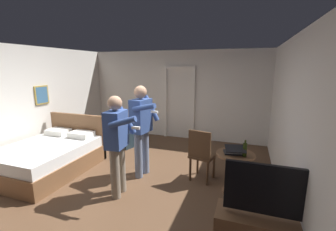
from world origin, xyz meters
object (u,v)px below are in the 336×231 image
laptop (234,151)px  person_blue_shirt (117,140)px  bed (50,156)px  bottle_on_table (245,149)px  wooden_chair (201,153)px  suitcase_small (125,135)px  side_table (235,166)px  person_striped_shirt (142,125)px  suitcase_dark (122,139)px

laptop → person_blue_shirt: 1.91m
bed → laptop: bearing=5.0°
bottle_on_table → wooden_chair: 0.85m
wooden_chair → suitcase_small: wooden_chair is taller
person_blue_shirt → suitcase_small: bearing=117.7°
bottle_on_table → side_table: bearing=150.3°
side_table → bed: bearing=-174.3°
person_blue_shirt → person_striped_shirt: person_striped_shirt is taller
side_table → bottle_on_table: size_ratio=2.60×
side_table → person_striped_shirt: bearing=177.9°
person_striped_shirt → bed: bearing=-167.3°
bottle_on_table → person_striped_shirt: 1.89m
bed → laptop: 3.65m
bed → person_blue_shirt: 1.97m
wooden_chair → suitcase_small: (-2.41, 1.42, -0.31)m
person_blue_shirt → bottle_on_table: bearing=17.8°
side_table → person_blue_shirt: bearing=-158.7°
bed → suitcase_small: (0.60, 1.99, -0.07)m
laptop → side_table: bearing=64.3°
bed → suitcase_small: 2.08m
laptop → person_striped_shirt: 1.74m
laptop → bottle_on_table: size_ratio=1.45×
person_blue_shirt → person_striped_shirt: bearing=85.4°
laptop → suitcase_dark: size_ratio=0.63×
bed → suitcase_small: bearing=73.1°
laptop → suitcase_dark: bearing=154.1°
wooden_chair → person_striped_shirt: person_striped_shirt is taller
person_blue_shirt → suitcase_dark: (-1.17, 2.09, -0.74)m
laptop → person_striped_shirt: (-1.72, 0.11, 0.27)m
laptop → suitcase_dark: 3.32m
wooden_chair → person_blue_shirt: size_ratio=0.59×
person_striped_shirt → suitcase_small: person_striped_shirt is taller
side_table → bottle_on_table: bottle_on_table is taller
side_table → suitcase_small: size_ratio=1.47×
person_blue_shirt → laptop: bearing=20.4°
person_striped_shirt → suitcase_small: 2.17m
wooden_chair → suitcase_small: bearing=149.5°
person_striped_shirt → bottle_on_table: bearing=-4.4°
person_striped_shirt → suitcase_dark: person_striped_shirt is taller
bottle_on_table → person_striped_shirt: (-1.88, 0.15, 0.21)m
bed → wooden_chair: 3.08m
wooden_chair → person_blue_shirt: 1.55m
side_table → suitcase_dark: side_table is taller
bottle_on_table → wooden_chair: wooden_chair is taller
suitcase_dark → suitcase_small: (-0.06, 0.24, 0.03)m
side_table → suitcase_dark: 3.29m
bottle_on_table → wooden_chair: bearing=159.0°
person_blue_shirt → bed: bearing=169.4°
bottle_on_table → laptop: bearing=166.7°
side_table → wooden_chair: 0.65m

